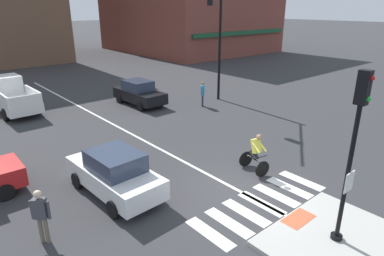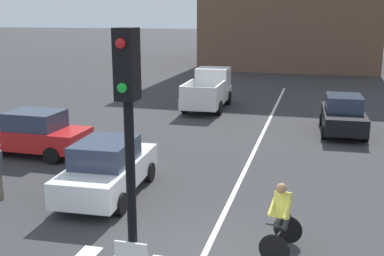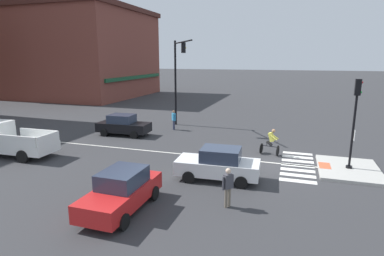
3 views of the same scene
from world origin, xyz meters
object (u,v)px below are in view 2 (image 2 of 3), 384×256
Objects in this scene: pickup_truck_white_westbound_distant at (209,90)px; signal_pole at (131,184)px; car_black_eastbound_far at (343,115)px; cyclist at (282,217)px; car_red_cross_left at (33,133)px; car_white_westbound_near at (108,168)px.

signal_pole is at bearing -79.82° from pickup_truck_white_westbound_distant.
cyclist is (-1.76, -11.45, 0.06)m from car_black_eastbound_far.
pickup_truck_white_westbound_distant is (-6.92, 4.02, 0.17)m from car_black_eastbound_far.
car_white_westbound_near is at bearing -33.87° from car_red_cross_left.
pickup_truck_white_westbound_distant reaches higher than car_black_eastbound_far.
car_white_westbound_near is 0.81× the size of pickup_truck_white_westbound_distant.
signal_pole is at bearing -110.64° from cyclist.
signal_pole is 16.24m from car_black_eastbound_far.
cyclist is at bearing -23.32° from car_white_westbound_near.
car_black_eastbound_far is (3.37, 15.73, -2.21)m from signal_pole.
signal_pole reaches higher than car_white_westbound_near.
cyclist reaches higher than car_red_cross_left.
pickup_truck_white_westbound_distant is at bearing 149.84° from car_black_eastbound_far.
car_red_cross_left is 2.45× the size of cyclist.
pickup_truck_white_westbound_distant is 3.06× the size of cyclist.
car_red_cross_left is at bearing 151.54° from cyclist.
car_red_cross_left is at bearing 146.13° from car_white_westbound_near.
car_white_westbound_near is (-3.43, 6.45, -2.21)m from signal_pole.
car_red_cross_left and car_white_westbound_near have the same top height.
cyclist is at bearing -98.75° from car_black_eastbound_far.
car_white_westbound_near is (4.34, -2.91, 0.00)m from car_red_cross_left.
signal_pole is 7.63m from car_white_westbound_near.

